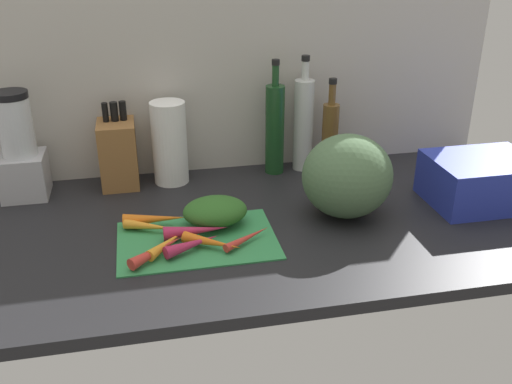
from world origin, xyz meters
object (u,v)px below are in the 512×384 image
object	(u,v)px
paper_towel_roll	(170,143)
bottle_2	(330,134)
carrot_3	(196,231)
knife_block	(118,153)
dish_rack	(481,181)
carrot_1	(167,244)
carrot_5	(192,244)
winter_squash	(347,176)
blender_appliance	(20,153)
carrot_6	(151,226)
carrot_4	(157,250)
bottle_0	(275,128)
cutting_board	(197,240)
carrot_7	(155,219)
bottle_1	(303,124)
carrot_2	(212,242)
carrot_0	(248,238)

from	to	relation	value
paper_towel_roll	bottle_2	bearing A→B (deg)	0.02
carrot_3	paper_towel_roll	size ratio (longest dim) A/B	0.64
knife_block	dish_rack	xyz separation A→B (cm)	(97.29, -32.36, -3.52)
carrot_1	carrot_3	distance (cm)	8.39
carrot_5	winter_squash	size ratio (longest dim) A/B	0.59
knife_block	paper_towel_roll	size ratio (longest dim) A/B	1.01
carrot_5	blender_appliance	distance (cm)	60.31
winter_squash	carrot_6	bearing A→B (deg)	-179.51
carrot_3	carrot_4	xyz separation A→B (cm)	(-9.65, -6.94, -0.37)
bottle_0	dish_rack	xyz separation A→B (cm)	(50.56, -32.50, -7.89)
cutting_board	bottle_0	bearing A→B (deg)	53.41
carrot_4	cutting_board	bearing A→B (deg)	32.85
carrot_7	carrot_6	bearing A→B (deg)	-110.55
winter_squash	bottle_2	size ratio (longest dim) A/B	0.82
bottle_2	bottle_1	bearing A→B (deg)	166.14
bottle_2	carrot_5	bearing A→B (deg)	-137.95
cutting_board	carrot_5	world-z (taller)	carrot_5
paper_towel_roll	bottle_0	world-z (taller)	bottle_0
blender_appliance	bottle_0	bearing A→B (deg)	2.07
carrot_3	knife_block	distance (cm)	42.43
carrot_2	bottle_0	bearing A→B (deg)	59.63
knife_block	bottle_0	bearing A→B (deg)	0.18
carrot_1	bottle_2	size ratio (longest dim) A/B	0.46
carrot_4	bottle_0	bearing A→B (deg)	49.42
carrot_0	bottle_2	size ratio (longest dim) A/B	0.50
carrot_3	paper_towel_roll	distance (cm)	38.26
knife_block	blender_appliance	size ratio (longest dim) A/B	0.82
carrot_6	dish_rack	distance (cm)	90.00
carrot_6	cutting_board	bearing A→B (deg)	-28.67
winter_squash	bottle_0	bearing A→B (deg)	109.97
carrot_4	bottle_2	size ratio (longest dim) A/B	0.55
carrot_6	knife_block	size ratio (longest dim) A/B	0.56
bottle_0	cutting_board	bearing A→B (deg)	-126.59
carrot_2	bottle_1	bearing A→B (deg)	52.07
carrot_4	carrot_7	world-z (taller)	carrot_7
carrot_1	dish_rack	world-z (taller)	dish_rack
carrot_5	knife_block	distance (cm)	47.32
carrot_4	bottle_1	xyz separation A→B (cm)	(47.62, 45.83, 12.54)
carrot_1	carrot_4	size ratio (longest dim) A/B	0.83
bottle_0	dish_rack	world-z (taller)	bottle_0
carrot_6	carrot_1	bearing A→B (deg)	-70.49
bottle_2	dish_rack	distance (cm)	46.09
carrot_1	cutting_board	bearing A→B (deg)	25.21
knife_block	paper_towel_roll	xyz separation A→B (cm)	(14.89, -0.81, 2.33)
blender_appliance	carrot_5	bearing A→B (deg)	-43.94
carrot_7	knife_block	distance (cm)	31.36
carrot_7	winter_squash	size ratio (longest dim) A/B	0.67
cutting_board	dish_rack	bearing A→B (deg)	4.29
paper_towel_roll	dish_rack	distance (cm)	88.43
carrot_3	carrot_4	world-z (taller)	carrot_3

